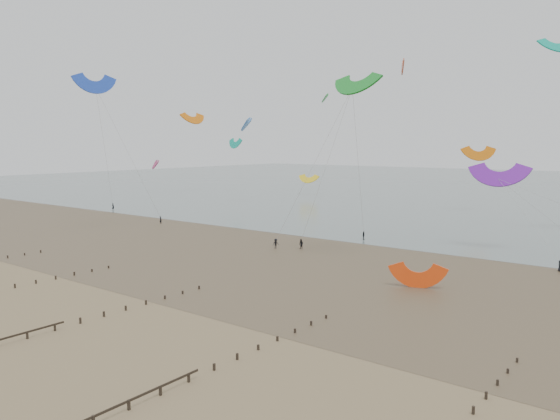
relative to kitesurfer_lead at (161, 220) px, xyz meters
The scene contains 6 objects.
ground 61.22m from the kitesurfer_lead, 46.93° to the right, with size 500.00×500.00×0.00m, color brown.
sea_and_shore 39.12m from the kitesurfer_lead, 15.30° to the right, with size 500.00×665.00×0.03m.
kitesurfer_lead is the anchor object (origin of this frame).
kitesurfers 54.71m from the kitesurfer_lead, ahead, with size 129.27×22.92×1.87m.
grounded_kite 68.12m from the kitesurfer_lead, 13.70° to the right, with size 5.83×3.05×4.44m, color #FF4510, non-canonical shape.
kites_airborne 61.95m from the kitesurfer_lead, 57.52° to the left, with size 258.59×112.20×40.92m.
Camera 1 is at (50.41, -32.39, 17.26)m, focal length 35.00 mm.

